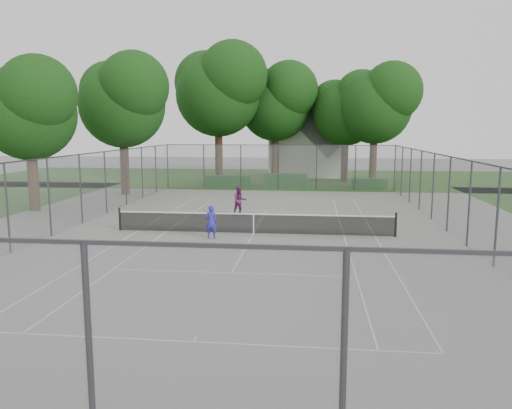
# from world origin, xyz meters

# --- Properties ---
(ground) EXTENTS (120.00, 120.00, 0.00)m
(ground) POSITION_xyz_m (0.00, 0.00, 0.00)
(ground) COLOR slate
(ground) RESTS_ON ground
(grass_far) EXTENTS (60.00, 20.00, 0.00)m
(grass_far) POSITION_xyz_m (0.00, 26.00, 0.00)
(grass_far) COLOR #204614
(grass_far) RESTS_ON ground
(court_markings) EXTENTS (11.03, 23.83, 0.01)m
(court_markings) POSITION_xyz_m (0.00, 0.00, 0.01)
(court_markings) COLOR beige
(court_markings) RESTS_ON ground
(tennis_net) EXTENTS (12.87, 0.10, 1.10)m
(tennis_net) POSITION_xyz_m (0.00, 0.00, 0.51)
(tennis_net) COLOR black
(tennis_net) RESTS_ON ground
(perimeter_fence) EXTENTS (18.08, 34.08, 3.52)m
(perimeter_fence) POSITION_xyz_m (0.00, 0.00, 1.81)
(perimeter_fence) COLOR #38383D
(perimeter_fence) RESTS_ON ground
(tree_far_left) EXTENTS (8.43, 7.70, 12.12)m
(tree_far_left) POSITION_xyz_m (-5.46, 21.15, 8.33)
(tree_far_left) COLOR #352013
(tree_far_left) RESTS_ON ground
(tree_far_midleft) EXTENTS (7.52, 6.87, 10.81)m
(tree_far_midleft) POSITION_xyz_m (-0.74, 24.18, 7.43)
(tree_far_midleft) COLOR #352013
(tree_far_midleft) RESTS_ON ground
(tree_far_midright) EXTENTS (6.69, 6.11, 9.61)m
(tree_far_midright) POSITION_xyz_m (5.67, 23.61, 6.60)
(tree_far_midright) COLOR #352013
(tree_far_midright) RESTS_ON ground
(tree_far_right) EXTENTS (7.19, 6.56, 10.33)m
(tree_far_right) POSITION_xyz_m (8.01, 21.82, 7.10)
(tree_far_right) COLOR #352013
(tree_far_right) RESTS_ON ground
(tree_side_back) EXTENTS (7.06, 6.44, 10.14)m
(tree_side_back) POSITION_xyz_m (-10.91, 12.76, 6.97)
(tree_side_back) COLOR #352013
(tree_side_back) RESTS_ON ground
(tree_side_front) EXTENTS (6.15, 5.62, 8.85)m
(tree_side_front) POSITION_xyz_m (-13.50, 4.99, 6.07)
(tree_side_front) COLOR #352013
(tree_side_front) RESTS_ON ground
(hedge_left) EXTENTS (3.61, 1.08, 0.90)m
(hedge_left) POSITION_xyz_m (-4.28, 18.41, 0.45)
(hedge_left) COLOR #184B19
(hedge_left) RESTS_ON ground
(hedge_mid) EXTENTS (3.50, 1.00, 1.10)m
(hedge_mid) POSITION_xyz_m (0.53, 18.55, 0.55)
(hedge_mid) COLOR #184B19
(hedge_mid) RESTS_ON ground
(hedge_right) EXTENTS (2.73, 1.00, 0.82)m
(hedge_right) POSITION_xyz_m (7.26, 18.21, 0.41)
(hedge_right) COLOR #184B19
(hedge_right) RESTS_ON ground
(house) EXTENTS (7.63, 5.91, 9.50)m
(house) POSITION_xyz_m (2.26, 28.70, 3.82)
(house) COLOR silver
(house) RESTS_ON ground
(girl_player) EXTENTS (0.56, 0.40, 1.46)m
(girl_player) POSITION_xyz_m (-1.74, -1.20, 0.73)
(girl_player) COLOR #2C2CA6
(girl_player) RESTS_ON ground
(woman_player) EXTENTS (0.97, 0.88, 1.63)m
(woman_player) POSITION_xyz_m (-1.34, 4.75, 0.82)
(woman_player) COLOR #68225A
(woman_player) RESTS_ON ground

